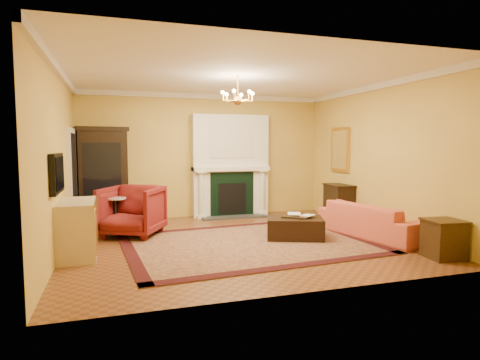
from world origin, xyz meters
name	(u,v)px	position (x,y,z in m)	size (l,w,h in m)	color
floor	(238,241)	(0.00, 0.00, -0.01)	(6.00, 5.50, 0.02)	brown
ceiling	(238,75)	(0.00, 0.00, 3.01)	(6.00, 5.50, 0.02)	white
wall_back	(205,156)	(0.00, 2.76, 1.50)	(6.00, 0.02, 3.00)	#DABE4E
wall_front	(307,168)	(0.00, -2.76, 1.50)	(6.00, 0.02, 3.00)	#DABE4E
wall_left	(57,161)	(-3.01, 0.00, 1.50)	(0.02, 5.50, 3.00)	#DABE4E
wall_right	(379,158)	(3.01, 0.00, 1.50)	(0.02, 5.50, 3.00)	#DABE4E
fireplace	(230,168)	(0.60, 2.57, 1.19)	(1.90, 0.70, 2.50)	white
crown_molding	(224,86)	(0.00, 0.96, 2.94)	(6.00, 5.50, 0.12)	silver
doorway	(73,181)	(-2.95, 1.70, 1.05)	(0.08, 1.05, 2.10)	silver
tv_panel	(57,173)	(-2.95, -0.60, 1.35)	(0.09, 0.95, 0.58)	black
gilt_mirror	(340,150)	(2.97, 1.40, 1.65)	(0.06, 0.76, 1.05)	gold
chandelier	(238,98)	(0.00, 0.00, 2.61)	(0.63, 0.55, 0.53)	gold
oriental_rug	(248,243)	(0.10, -0.28, 0.01)	(4.26, 3.20, 0.02)	#3F0D13
china_cabinet	(103,178)	(-2.40, 2.49, 1.03)	(1.03, 0.47, 2.07)	black
wingback_armchair	(132,209)	(-1.84, 0.98, 0.54)	(1.04, 0.97, 1.07)	maroon
pedestal_table	(116,213)	(-2.15, 1.23, 0.42)	(0.41, 0.41, 0.73)	black
commode	(77,229)	(-2.73, -0.22, 0.44)	(0.56, 1.18, 0.88)	#BBB088
coral_sofa	(373,214)	(2.57, -0.48, 0.43)	(2.22, 0.65, 0.87)	#E9564A
end_table	(444,240)	(2.72, -2.06, 0.29)	(0.50, 0.50, 0.58)	#38210F
console_table	(338,204)	(2.78, 1.12, 0.41)	(0.42, 0.74, 0.82)	black
leather_ottoman	(295,228)	(1.08, -0.16, 0.21)	(1.03, 0.75, 0.38)	black
ottoman_tray	(296,216)	(1.10, -0.15, 0.42)	(0.48, 0.37, 0.03)	black
book_a	(288,206)	(1.00, 0.00, 0.59)	(0.24, 0.03, 0.32)	gray
book_b	(303,209)	(1.24, -0.17, 0.57)	(0.20, 0.02, 0.27)	gray
topiary_left	(207,158)	(0.01, 2.53, 1.45)	(0.15, 0.15, 0.41)	gray
topiary_right	(252,156)	(1.15, 2.53, 1.48)	(0.17, 0.17, 0.45)	gray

